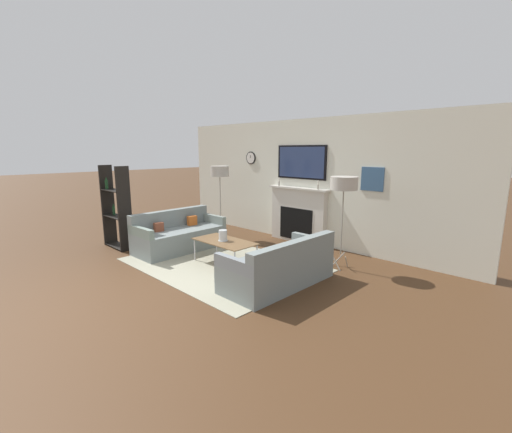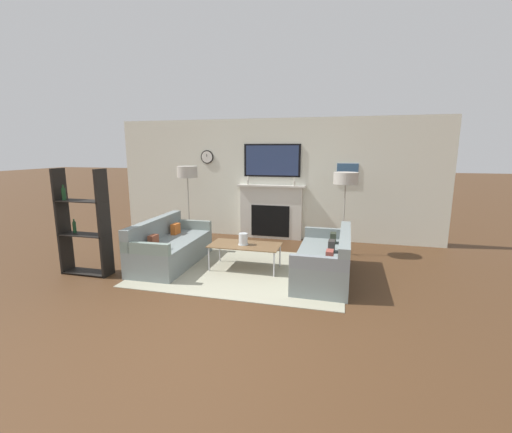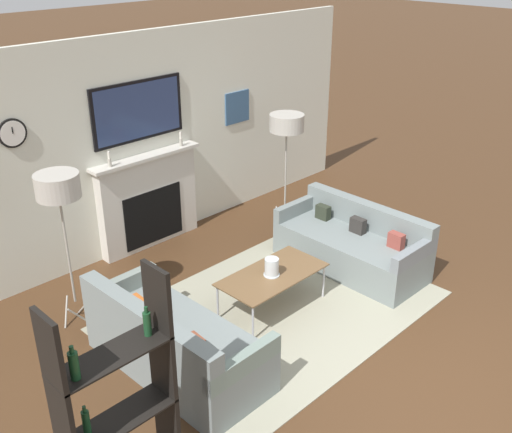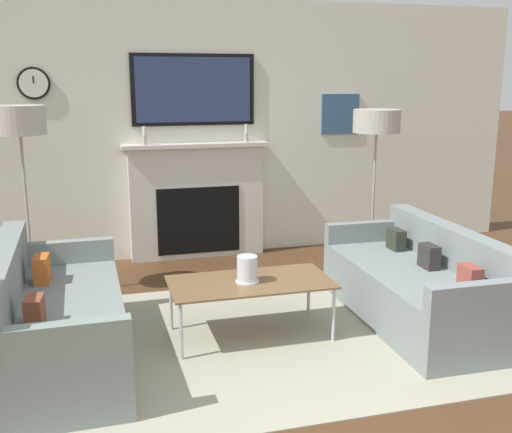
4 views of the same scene
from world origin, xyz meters
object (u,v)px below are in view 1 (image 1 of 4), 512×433
at_px(floor_lamp_left, 220,172).
at_px(floor_lamp_right, 344,184).
at_px(couch_right, 280,268).
at_px(coffee_table, 225,242).
at_px(hurricane_candle, 223,236).
at_px(shelf_unit, 116,209).
at_px(couch_left, 179,236).

height_order(floor_lamp_left, floor_lamp_right, floor_lamp_left).
relative_size(couch_right, floor_lamp_left, 1.09).
xyz_separation_m(coffee_table, floor_lamp_left, (-1.63, 1.28, 1.12)).
distance_m(hurricane_candle, shelf_unit, 2.60).
bearing_deg(floor_lamp_left, couch_left, -79.49).
xyz_separation_m(couch_right, coffee_table, (-1.36, 0.06, 0.13)).
bearing_deg(couch_left, shelf_unit, -143.63).
height_order(couch_right, shelf_unit, shelf_unit).
xyz_separation_m(couch_left, hurricane_candle, (1.36, 0.05, 0.23)).
distance_m(floor_lamp_left, shelf_unit, 2.40).
bearing_deg(couch_right, floor_lamp_right, 79.36).
bearing_deg(floor_lamp_left, floor_lamp_right, -0.00).
bearing_deg(hurricane_candle, floor_lamp_right, 38.30).
bearing_deg(floor_lamp_right, coffee_table, -141.53).
bearing_deg(hurricane_candle, couch_right, -1.99).
distance_m(floor_lamp_right, shelf_unit, 4.65).
xyz_separation_m(floor_lamp_left, shelf_unit, (-0.83, -2.14, -0.71)).
height_order(coffee_table, hurricane_candle, hurricane_candle).
height_order(couch_left, floor_lamp_left, floor_lamp_left).
relative_size(coffee_table, floor_lamp_right, 0.74).
bearing_deg(floor_lamp_right, couch_left, -155.89).
distance_m(couch_left, floor_lamp_right, 3.48).
relative_size(couch_left, coffee_table, 1.54).
bearing_deg(couch_right, hurricane_candle, 178.01).
bearing_deg(hurricane_candle, couch_left, -177.98).
bearing_deg(floor_lamp_right, shelf_unit, -152.33).
relative_size(couch_left, shelf_unit, 1.06).
bearing_deg(floor_lamp_left, couch_right, -24.14).
distance_m(hurricane_candle, floor_lamp_right, 2.29).
bearing_deg(couch_left, coffee_table, 2.53).
bearing_deg(floor_lamp_right, hurricane_candle, -141.70).
xyz_separation_m(couch_left, floor_lamp_left, (-0.25, 1.34, 1.24)).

